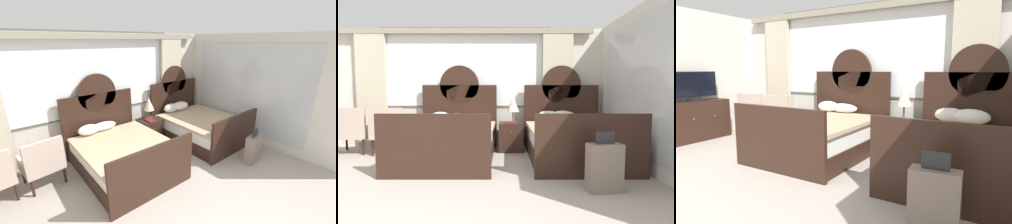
# 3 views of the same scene
# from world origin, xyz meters

# --- Properties ---
(wall_back_window) EXTENTS (6.27, 0.22, 2.73)m
(wall_back_window) POSITION_xyz_m (0.00, 3.78, 1.46)
(wall_back_window) COLOR beige
(wall_back_window) RESTS_ON ground_plane
(bed_near_window) EXTENTS (1.66, 2.17, 1.85)m
(bed_near_window) POSITION_xyz_m (-0.11, 2.62, 0.37)
(bed_near_window) COLOR black
(bed_near_window) RESTS_ON ground_plane
(bed_near_mirror) EXTENTS (1.66, 2.17, 1.85)m
(bed_near_mirror) POSITION_xyz_m (2.18, 2.63, 0.37)
(bed_near_mirror) COLOR black
(bed_near_mirror) RESTS_ON ground_plane
(nightstand_between_beds) EXTENTS (0.50, 0.52, 0.61)m
(nightstand_between_beds) POSITION_xyz_m (1.04, 3.31, 0.30)
(nightstand_between_beds) COLOR black
(nightstand_between_beds) RESTS_ON ground_plane
(table_lamp_on_nightstand) EXTENTS (0.27, 0.27, 0.56)m
(table_lamp_on_nightstand) POSITION_xyz_m (1.09, 3.35, 1.00)
(table_lamp_on_nightstand) COLOR brown
(table_lamp_on_nightstand) RESTS_ON nightstand_between_beds
(book_on_nightstand) EXTENTS (0.18, 0.26, 0.03)m
(book_on_nightstand) POSITION_xyz_m (1.00, 3.21, 0.62)
(book_on_nightstand) COLOR maroon
(book_on_nightstand) RESTS_ON nightstand_between_beds
(dresser_minibar) EXTENTS (0.45, 1.70, 0.82)m
(dresser_minibar) POSITION_xyz_m (-2.92, 1.90, 0.41)
(dresser_minibar) COLOR black
(dresser_minibar) RESTS_ON ground_plane
(tv_flatscreen) EXTENTS (0.20, 0.94, 0.60)m
(tv_flatscreen) POSITION_xyz_m (-2.90, 2.09, 1.13)
(tv_flatscreen) COLOR black
(tv_flatscreen) RESTS_ON dresser_minibar
(armchair_by_window_left) EXTENTS (0.71, 0.71, 0.95)m
(armchair_by_window_left) POSITION_xyz_m (-1.45, 3.04, 0.49)
(armchair_by_window_left) COLOR #B29E8E
(armchair_by_window_left) RESTS_ON ground_plane
(armchair_by_window_centre) EXTENTS (0.73, 0.73, 0.95)m
(armchair_by_window_centre) POSITION_xyz_m (-2.21, 3.04, 0.49)
(armchair_by_window_centre) COLOR #B29E8E
(armchair_by_window_centre) RESTS_ON ground_plane
(suitcase_on_floor) EXTENTS (0.45, 0.22, 0.77)m
(suitcase_on_floor) POSITION_xyz_m (2.18, 1.04, 0.31)
(suitcase_on_floor) COLOR #75665B
(suitcase_on_floor) RESTS_ON ground_plane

